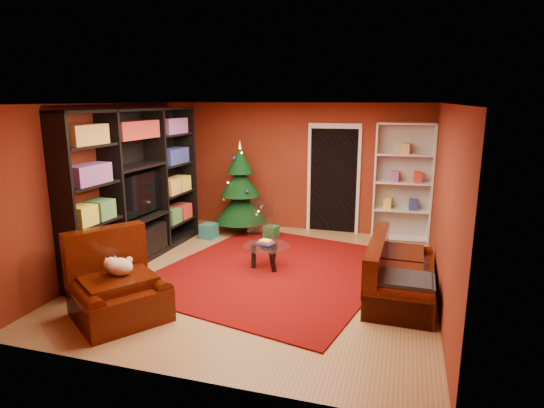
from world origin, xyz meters
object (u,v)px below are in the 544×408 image
(media_unit, at_px, (135,186))
(gift_box_teal, at_px, (209,231))
(sofa, at_px, (402,268))
(acrylic_chair, at_px, (260,228))
(christmas_tree, at_px, (240,188))
(armchair, at_px, (118,285))
(coffee_table, at_px, (267,257))
(rug, at_px, (275,270))
(gift_box_green, at_px, (271,232))
(dog, at_px, (120,267))
(white_bookshelf, at_px, (403,183))

(media_unit, height_order, gift_box_teal, media_unit)
(sofa, relative_size, acrylic_chair, 2.31)
(christmas_tree, relative_size, armchair, 1.70)
(media_unit, relative_size, coffee_table, 4.30)
(rug, height_order, gift_box_green, gift_box_green)
(dog, height_order, acrylic_chair, acrylic_chair)
(gift_box_green, distance_m, armchair, 3.84)
(rug, bearing_deg, sofa, -11.64)
(rug, distance_m, christmas_tree, 2.46)
(media_unit, height_order, dog, media_unit)
(christmas_tree, height_order, gift_box_green, christmas_tree)
(gift_box_teal, xyz_separation_m, coffee_table, (1.58, -1.26, 0.06))
(gift_box_teal, bearing_deg, armchair, -84.38)
(gift_box_teal, bearing_deg, white_bookshelf, 15.75)
(white_bookshelf, bearing_deg, gift_box_green, -166.64)
(coffee_table, xyz_separation_m, acrylic_chair, (-0.38, 0.85, 0.21))
(white_bookshelf, relative_size, coffee_table, 3.01)
(white_bookshelf, distance_m, coffee_table, 3.17)
(media_unit, relative_size, dog, 8.22)
(dog, height_order, coffee_table, dog)
(white_bookshelf, relative_size, dog, 5.75)
(media_unit, xyz_separation_m, gift_box_teal, (0.64, 1.44, -1.12))
(gift_box_green, height_order, armchair, armchair)
(gift_box_green, relative_size, sofa, 0.13)
(christmas_tree, relative_size, acrylic_chair, 2.30)
(white_bookshelf, xyz_separation_m, armchair, (-3.26, -4.39, -0.68))
(christmas_tree, bearing_deg, acrylic_chair, -53.42)
(dog, distance_m, acrylic_chair, 3.05)
(dog, bearing_deg, gift_box_green, 22.54)
(white_bookshelf, distance_m, sofa, 2.81)
(armchair, xyz_separation_m, acrylic_chair, (0.86, 2.98, -0.03))
(armchair, height_order, acrylic_chair, armchair)
(rug, height_order, gift_box_teal, gift_box_teal)
(media_unit, bearing_deg, gift_box_teal, 68.87)
(media_unit, xyz_separation_m, coffee_table, (2.22, 0.18, -1.06))
(gift_box_teal, bearing_deg, dog, -84.46)
(gift_box_teal, relative_size, dog, 0.71)
(white_bookshelf, xyz_separation_m, sofa, (0.07, -2.72, -0.71))
(coffee_table, bearing_deg, acrylic_chair, 114.26)
(acrylic_chair, bearing_deg, media_unit, -160.45)
(media_unit, xyz_separation_m, christmas_tree, (1.09, 2.03, -0.35))
(sofa, bearing_deg, gift_box_green, 51.95)
(dog, xyz_separation_m, sofa, (3.34, 1.60, -0.24))
(christmas_tree, height_order, dog, christmas_tree)
(christmas_tree, relative_size, gift_box_teal, 6.63)
(rug, bearing_deg, christmas_tree, 123.87)
(rug, relative_size, gift_box_green, 15.45)
(gift_box_green, bearing_deg, coffee_table, -75.79)
(white_bookshelf, bearing_deg, christmas_tree, -174.23)
(armchair, relative_size, dog, 2.77)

